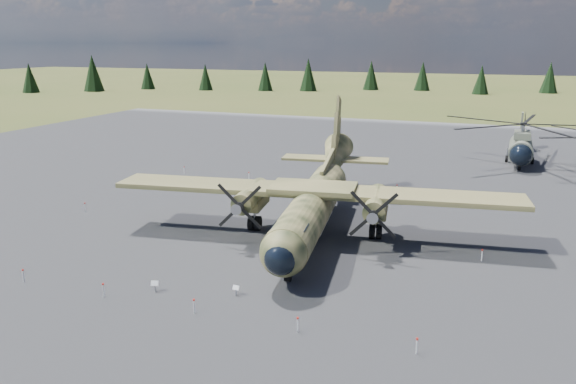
% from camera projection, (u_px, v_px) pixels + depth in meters
% --- Properties ---
extents(ground, '(500.00, 500.00, 0.00)m').
position_uv_depth(ground, '(258.00, 233.00, 43.66)').
color(ground, brown).
rests_on(ground, ground).
extents(apron, '(120.00, 120.00, 0.04)m').
position_uv_depth(apron, '(300.00, 201.00, 52.72)').
color(apron, '#59595E').
rests_on(apron, ground).
extents(transport_plane, '(30.74, 27.74, 10.12)m').
position_uv_depth(transport_plane, '(315.00, 196.00, 43.29)').
color(transport_plane, '#2F381E').
rests_on(transport_plane, ground).
extents(helicopter_near, '(21.01, 24.47, 5.22)m').
position_uv_depth(helicopter_near, '(522.00, 135.00, 67.26)').
color(helicopter_near, '#676A5C').
rests_on(helicopter_near, ground).
extents(info_placard_left, '(0.48, 0.30, 0.71)m').
position_uv_depth(info_placard_left, '(155.00, 284.00, 33.31)').
color(info_placard_left, gray).
rests_on(info_placard_left, ground).
extents(info_placard_right, '(0.41, 0.20, 0.62)m').
position_uv_depth(info_placard_right, '(236.00, 289.00, 32.86)').
color(info_placard_right, gray).
rests_on(info_placard_right, ground).
extents(barrier_fence, '(33.12, 29.62, 0.85)m').
position_uv_depth(barrier_fence, '(252.00, 227.00, 43.61)').
color(barrier_fence, white).
rests_on(barrier_fence, ground).
extents(treeline, '(302.24, 301.98, 11.00)m').
position_uv_depth(treeline, '(226.00, 175.00, 42.13)').
color(treeline, black).
rests_on(treeline, ground).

